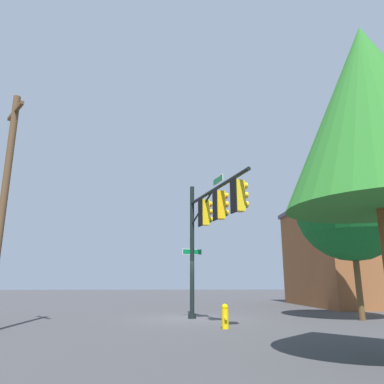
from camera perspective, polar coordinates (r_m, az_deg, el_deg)
The scene contains 7 objects.
ground_plane at distance 16.78m, azimuth 0.02°, elevation -19.48°, with size 120.00×120.00×0.00m, color #3C3B3E.
signal_pole_assembly at distance 14.78m, azimuth 3.05°, elevation -4.23°, with size 5.72×2.08×6.03m.
utility_pole at distance 14.14m, azimuth -27.77°, elevation -1.16°, with size 1.53×1.16×8.34m.
fire_hydrant at distance 13.22m, azimuth 5.29°, elevation -19.10°, with size 0.33×0.24×0.83m.
tree_near at distance 17.76m, azimuth 23.83°, elevation -2.11°, with size 4.91×4.91×7.36m.
tree_mid at distance 9.32m, azimuth 26.53°, elevation 11.28°, with size 4.07×4.07×7.61m.
brick_building at distance 27.51m, azimuth 24.18°, elevation -8.93°, with size 9.37×7.26×6.92m.
Camera 1 is at (16.67, -1.21, 1.58)m, focal length 33.53 mm.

